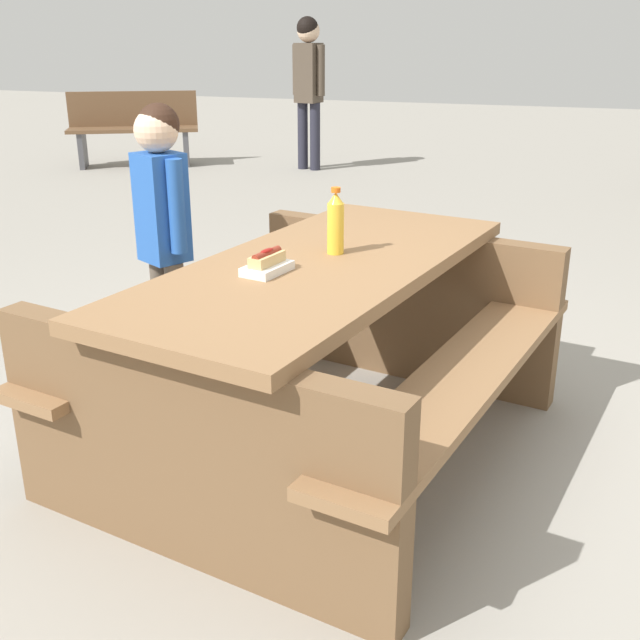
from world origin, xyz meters
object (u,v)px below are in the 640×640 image
object	(u,v)px
picnic_table	(320,340)
soda_bottle	(336,223)
bystander_adult	(308,74)
child_in_coat	(162,209)
hotdog_tray	(267,264)
park_bench_mid	(134,127)

from	to	relation	value
picnic_table	soda_bottle	xyz separation A→B (m)	(-0.12, 0.02, 0.42)
picnic_table	bystander_adult	size ratio (longest dim) A/B	1.21
bystander_adult	child_in_coat	bearing A→B (deg)	13.74
child_in_coat	hotdog_tray	bearing A→B (deg)	51.68
soda_bottle	child_in_coat	world-z (taller)	child_in_coat
child_in_coat	park_bench_mid	world-z (taller)	child_in_coat
park_bench_mid	child_in_coat	bearing A→B (deg)	33.58
picnic_table	bystander_adult	distance (m)	6.40
bystander_adult	soda_bottle	bearing A→B (deg)	21.05
soda_bottle	park_bench_mid	size ratio (longest dim) A/B	0.16
picnic_table	soda_bottle	distance (m)	0.44
child_in_coat	park_bench_mid	distance (m)	6.17
child_in_coat	park_bench_mid	xyz separation A→B (m)	(-5.13, -3.41, -0.34)
hotdog_tray	child_in_coat	bearing A→B (deg)	-128.32
soda_bottle	hotdog_tray	size ratio (longest dim) A/B	1.24
picnic_table	soda_bottle	bearing A→B (deg)	170.79
park_bench_mid	hotdog_tray	bearing A→B (deg)	35.98
picnic_table	child_in_coat	size ratio (longest dim) A/B	1.63
soda_bottle	child_in_coat	xyz separation A→B (m)	(-0.28, -0.89, -0.07)
child_in_coat	park_bench_mid	bearing A→B (deg)	-146.42
park_bench_mid	bystander_adult	size ratio (longest dim) A/B	0.91
hotdog_tray	child_in_coat	size ratio (longest dim) A/B	0.16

